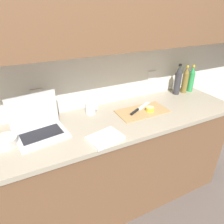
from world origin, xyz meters
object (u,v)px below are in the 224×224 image
at_px(knife, 137,110).
at_px(bottle_water_clear, 191,79).
at_px(laptop, 38,125).
at_px(bottle_oil_tall, 185,80).
at_px(cutting_board, 142,111).
at_px(lemon_half_cut, 150,109).
at_px(measuring_cup, 90,108).
at_px(bowl_white, 5,141).
at_px(bottle_green_soda, 178,81).

bearing_deg(knife, bottle_water_clear, -16.00).
height_order(laptop, bottle_oil_tall, bottle_oil_tall).
relative_size(cutting_board, bottle_water_clear, 1.58).
distance_m(lemon_half_cut, measuring_cup, 0.50).
distance_m(cutting_board, bottle_water_clear, 0.74).
relative_size(knife, bottle_oil_tall, 1.02).
height_order(laptop, bottle_water_clear, bottle_water_clear).
height_order(lemon_half_cut, bowl_white, bowl_white).
xyz_separation_m(cutting_board, bottle_green_soda, (0.52, 0.18, 0.14)).
relative_size(cutting_board, lemon_half_cut, 6.49).
distance_m(bottle_water_clear, measuring_cup, 1.11).
xyz_separation_m(knife, measuring_cup, (-0.36, 0.15, 0.03)).
relative_size(laptop, lemon_half_cut, 5.47).
relative_size(laptop, bottle_green_soda, 1.20).
bearing_deg(bowl_white, cutting_board, -0.23).
xyz_separation_m(knife, lemon_half_cut, (0.10, -0.05, 0.01)).
relative_size(bottle_green_soda, bowl_white, 1.94).
bearing_deg(bottle_oil_tall, bottle_water_clear, 0.00).
relative_size(bottle_oil_tall, bottle_water_clear, 1.02).
bearing_deg(cutting_board, knife, 154.02).
relative_size(knife, lemon_half_cut, 4.29).
distance_m(bottle_water_clear, bowl_white, 1.76).
xyz_separation_m(cutting_board, lemon_half_cut, (0.06, -0.03, 0.02)).
bearing_deg(bottle_green_soda, bottle_oil_tall, 0.00).
bearing_deg(cutting_board, bottle_green_soda, 18.58).
height_order(lemon_half_cut, measuring_cup, measuring_cup).
height_order(laptop, cutting_board, laptop).
xyz_separation_m(laptop, lemon_half_cut, (0.88, -0.08, -0.04)).
relative_size(bottle_oil_tall, measuring_cup, 2.69).
bearing_deg(measuring_cup, bottle_green_soda, 0.65).
xyz_separation_m(laptop, knife, (0.79, -0.03, -0.05)).
xyz_separation_m(bottle_water_clear, measuring_cup, (-1.11, -0.01, -0.08)).
xyz_separation_m(lemon_half_cut, bottle_oil_tall, (0.57, 0.20, 0.10)).
bearing_deg(cutting_board, laptop, 176.56).
relative_size(cutting_board, measuring_cup, 4.16).
height_order(lemon_half_cut, bottle_green_soda, bottle_green_soda).
bearing_deg(laptop, measuring_cup, 7.02).
relative_size(cutting_board, bottle_green_soda, 1.43).
bearing_deg(laptop, knife, -10.40).
distance_m(cutting_board, bowl_white, 1.05).
bearing_deg(bottle_oil_tall, measuring_cup, -179.41).
bearing_deg(measuring_cup, lemon_half_cut, -22.87).
height_order(measuring_cup, bowl_white, measuring_cup).
distance_m(knife, measuring_cup, 0.39).
bearing_deg(lemon_half_cut, cutting_board, 153.67).
xyz_separation_m(bottle_green_soda, measuring_cup, (-0.93, -0.01, -0.09)).
xyz_separation_m(laptop, bowl_white, (-0.22, -0.05, -0.04)).
distance_m(bottle_oil_tall, bottle_water_clear, 0.08).
xyz_separation_m(bottle_oil_tall, bottle_water_clear, (0.08, 0.00, -0.00)).
bearing_deg(bottle_oil_tall, cutting_board, -164.21).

